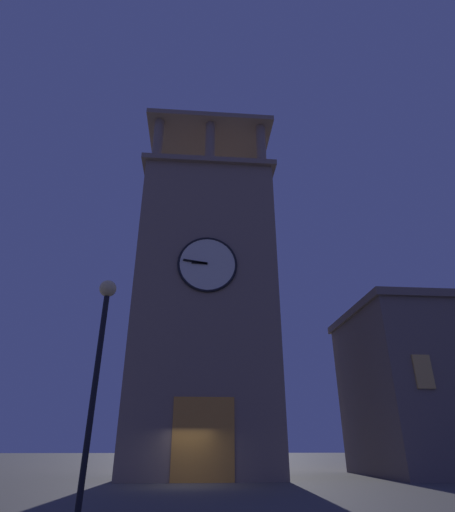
# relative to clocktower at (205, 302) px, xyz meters

# --- Properties ---
(ground_plane) EXTENTS (200.00, 200.00, 0.00)m
(ground_plane) POSITION_rel_clocktower_xyz_m (0.75, 4.71, -10.35)
(ground_plane) COLOR #56544F
(clocktower) EXTENTS (9.36, 6.91, 26.31)m
(clocktower) POSITION_rel_clocktower_xyz_m (0.00, 0.00, 0.00)
(clocktower) COLOR gray
(clocktower) RESTS_ON ground_plane
(street_lamp) EXTENTS (0.44, 0.44, 5.61)m
(street_lamp) POSITION_rel_clocktower_xyz_m (2.93, 15.55, -6.49)
(street_lamp) COLOR black
(street_lamp) RESTS_ON ground_plane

